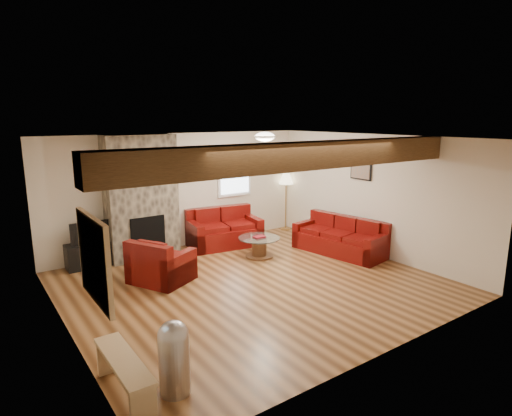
% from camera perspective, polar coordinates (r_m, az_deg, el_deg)
% --- Properties ---
extents(room, '(8.00, 8.00, 8.00)m').
position_cam_1_polar(room, '(7.15, -0.37, -0.76)').
color(room, '#593317').
rests_on(room, ground).
extents(floor, '(6.00, 6.00, 0.00)m').
position_cam_1_polar(floor, '(7.53, -0.36, -10.07)').
color(floor, '#593317').
rests_on(floor, ground).
extents(oak_beam, '(6.00, 0.36, 0.38)m').
position_cam_1_polar(oak_beam, '(6.02, 6.49, 6.95)').
color(oak_beam, '#352210').
rests_on(oak_beam, room).
extents(chimney_breast, '(1.40, 0.67, 2.50)m').
position_cam_1_polar(chimney_breast, '(8.89, -15.00, 1.16)').
color(chimney_breast, '#3B342D').
rests_on(chimney_breast, floor).
extents(back_window, '(0.90, 0.08, 1.10)m').
position_cam_1_polar(back_window, '(10.06, -2.90, 4.70)').
color(back_window, white).
rests_on(back_window, room).
extents(hatch_window, '(0.08, 1.00, 0.90)m').
position_cam_1_polar(hatch_window, '(4.56, -20.65, -6.46)').
color(hatch_window, tan).
rests_on(hatch_window, room).
extents(ceiling_dome, '(0.40, 0.40, 0.18)m').
position_cam_1_polar(ceiling_dome, '(8.24, 1.19, 9.29)').
color(ceiling_dome, white).
rests_on(ceiling_dome, room).
extents(artwork_back, '(0.42, 0.06, 0.52)m').
position_cam_1_polar(artwork_back, '(9.46, -9.08, 5.01)').
color(artwork_back, black).
rests_on(artwork_back, room).
extents(artwork_right, '(0.06, 0.55, 0.42)m').
position_cam_1_polar(artwork_right, '(9.26, 13.79, 4.97)').
color(artwork_right, black).
rests_on(artwork_right, room).
extents(sofa_three, '(1.13, 2.06, 0.75)m').
position_cam_1_polar(sofa_three, '(9.22, 11.10, -3.66)').
color(sofa_three, '#470508').
rests_on(sofa_three, floor).
extents(loveseat, '(1.68, 1.13, 0.83)m').
position_cam_1_polar(loveseat, '(9.57, -4.27, -2.62)').
color(loveseat, '#470508').
rests_on(loveseat, floor).
extents(armchair_red, '(1.17, 1.22, 0.77)m').
position_cam_1_polar(armchair_red, '(7.71, -12.53, -6.80)').
color(armchair_red, '#470508').
rests_on(armchair_red, floor).
extents(coffee_table, '(0.85, 0.85, 0.45)m').
position_cam_1_polar(coffee_table, '(8.84, 0.43, -5.25)').
color(coffee_table, '#4D2C18').
rests_on(coffee_table, floor).
extents(tv_cabinet, '(0.95, 0.38, 0.47)m').
position_cam_1_polar(tv_cabinet, '(8.87, -21.02, -5.81)').
color(tv_cabinet, black).
rests_on(tv_cabinet, floor).
extents(television, '(0.76, 0.10, 0.44)m').
position_cam_1_polar(television, '(8.75, -21.24, -2.97)').
color(television, black).
rests_on(television, tv_cabinet).
extents(floor_lamp, '(0.37, 0.37, 1.44)m').
position_cam_1_polar(floor_lamp, '(10.81, 4.04, 3.49)').
color(floor_lamp, tan).
rests_on(floor_lamp, floor).
extents(pine_bench, '(0.27, 1.16, 0.44)m').
position_cam_1_polar(pine_bench, '(4.90, -17.13, -20.87)').
color(pine_bench, tan).
rests_on(pine_bench, floor).
extents(pedal_bin, '(0.38, 0.38, 0.81)m').
position_cam_1_polar(pedal_bin, '(4.75, -10.86, -18.98)').
color(pedal_bin, '#A9AAAF').
rests_on(pedal_bin, floor).
extents(coal_bucket, '(0.32, 0.32, 0.30)m').
position_cam_1_polar(coal_bucket, '(8.31, -14.62, -7.21)').
color(coal_bucket, slate).
rests_on(coal_bucket, floor).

